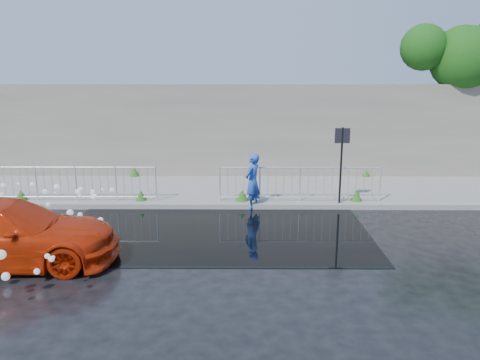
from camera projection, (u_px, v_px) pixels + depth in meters
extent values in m
plane|color=black|center=(193.00, 244.00, 11.49)|extent=(90.00, 90.00, 0.00)
cube|color=gray|center=(208.00, 190.00, 16.34)|extent=(30.00, 4.00, 0.15)
cube|color=gray|center=(203.00, 206.00, 14.39)|extent=(30.00, 0.25, 0.16)
cube|color=#6E665C|center=(211.00, 130.00, 18.07)|extent=(30.00, 0.60, 3.50)
cube|color=black|center=(216.00, 230.00, 12.46)|extent=(8.00, 5.00, 0.01)
cylinder|color=black|center=(341.00, 168.00, 14.20)|extent=(0.06, 0.06, 2.50)
cube|color=black|center=(342.00, 136.00, 13.97)|extent=(0.45, 0.04, 0.45)
cylinder|color=#332114|center=(460.00, 113.00, 18.84)|extent=(0.36, 0.36, 5.00)
sphere|color=#17370D|center=(463.00, 58.00, 17.59)|extent=(2.45, 2.45, 2.45)
sphere|color=#17370D|center=(424.00, 47.00, 17.50)|extent=(1.74, 1.74, 1.74)
cylinder|color=silver|center=(156.00, 184.00, 14.60)|extent=(0.05, 0.05, 1.10)
cylinder|color=silver|center=(75.00, 167.00, 14.50)|extent=(5.00, 0.04, 0.04)
cylinder|color=silver|center=(77.00, 197.00, 14.72)|extent=(5.00, 0.04, 0.04)
cylinder|color=silver|center=(220.00, 184.00, 14.59)|extent=(0.05, 0.05, 1.10)
cylinder|color=silver|center=(380.00, 184.00, 14.56)|extent=(0.05, 0.05, 1.10)
cylinder|color=silver|center=(300.00, 168.00, 14.46)|extent=(5.00, 0.04, 0.04)
cylinder|color=silver|center=(299.00, 197.00, 14.67)|extent=(5.00, 0.04, 0.04)
cone|color=#1E5516|center=(21.00, 195.00, 14.77)|extent=(0.40, 0.40, 0.33)
cone|color=#1E5516|center=(141.00, 195.00, 14.74)|extent=(0.36, 0.36, 0.32)
cone|color=#1E5516|center=(242.00, 195.00, 14.72)|extent=(0.44, 0.44, 0.34)
cone|color=#1E5516|center=(356.00, 195.00, 14.70)|extent=(0.38, 0.38, 0.34)
cone|color=#1E5516|center=(134.00, 172.00, 18.15)|extent=(0.42, 0.42, 0.35)
cone|color=#1E5516|center=(366.00, 173.00, 18.11)|extent=(0.34, 0.34, 0.25)
sphere|color=white|center=(70.00, 213.00, 11.79)|extent=(0.17, 0.17, 0.17)
sphere|color=white|center=(48.00, 205.00, 12.32)|extent=(0.12, 0.12, 0.12)
sphere|color=white|center=(5.00, 210.00, 11.80)|extent=(0.08, 0.08, 0.08)
sphere|color=white|center=(80.00, 238.00, 10.98)|extent=(0.08, 0.08, 0.08)
sphere|color=white|center=(33.00, 184.00, 13.15)|extent=(0.14, 0.14, 0.14)
sphere|color=white|center=(102.00, 189.00, 12.97)|extent=(0.07, 0.07, 0.07)
sphere|color=white|center=(95.00, 196.00, 12.64)|extent=(0.10, 0.10, 0.10)
sphere|color=white|center=(2.00, 194.00, 12.55)|extent=(0.10, 0.10, 0.10)
sphere|color=white|center=(45.00, 192.00, 12.60)|extent=(0.14, 0.14, 0.14)
sphere|color=white|center=(18.00, 184.00, 13.04)|extent=(0.07, 0.07, 0.07)
sphere|color=white|center=(57.00, 187.00, 12.79)|extent=(0.16, 0.16, 0.16)
sphere|color=white|center=(0.00, 215.00, 11.73)|extent=(0.08, 0.08, 0.08)
sphere|color=white|center=(93.00, 191.00, 12.55)|extent=(0.11, 0.11, 0.11)
sphere|color=white|center=(78.00, 192.00, 12.79)|extent=(0.15, 0.15, 0.15)
sphere|color=white|center=(88.00, 218.00, 11.73)|extent=(0.10, 0.10, 0.10)
sphere|color=white|center=(80.00, 196.00, 12.65)|extent=(0.10, 0.10, 0.10)
sphere|color=white|center=(21.00, 238.00, 11.01)|extent=(0.07, 0.07, 0.07)
sphere|color=white|center=(112.00, 190.00, 12.60)|extent=(0.13, 0.13, 0.13)
sphere|color=white|center=(3.00, 185.00, 13.31)|extent=(0.13, 0.13, 0.13)
sphere|color=white|center=(80.00, 215.00, 11.85)|extent=(0.13, 0.13, 0.13)
sphere|color=white|center=(92.00, 193.00, 12.85)|extent=(0.08, 0.08, 0.08)
sphere|color=white|center=(12.00, 212.00, 11.94)|extent=(0.13, 0.13, 0.13)
sphere|color=white|center=(100.00, 220.00, 11.69)|extent=(0.15, 0.15, 0.15)
sphere|color=white|center=(60.00, 239.00, 11.29)|extent=(0.11, 0.11, 0.11)
sphere|color=white|center=(28.00, 234.00, 11.26)|extent=(0.08, 0.08, 0.08)
sphere|color=white|center=(80.00, 189.00, 12.75)|extent=(0.10, 0.10, 0.10)
sphere|color=white|center=(9.00, 206.00, 12.14)|extent=(0.08, 0.08, 0.08)
sphere|color=white|center=(55.00, 193.00, 12.91)|extent=(0.07, 0.07, 0.07)
sphere|color=white|center=(11.00, 212.00, 11.85)|extent=(0.11, 0.11, 0.11)
sphere|color=white|center=(94.00, 197.00, 12.52)|extent=(0.17, 0.17, 0.17)
sphere|color=white|center=(51.00, 259.00, 8.40)|extent=(0.11, 0.11, 0.11)
sphere|color=white|center=(53.00, 257.00, 8.80)|extent=(0.06, 0.06, 0.06)
sphere|color=white|center=(1.00, 255.00, 8.34)|extent=(0.18, 0.18, 0.18)
sphere|color=white|center=(6.00, 276.00, 9.24)|extent=(0.17, 0.17, 0.17)
sphere|color=white|center=(47.00, 256.00, 8.39)|extent=(0.10, 0.10, 0.10)
sphere|color=white|center=(37.00, 271.00, 9.28)|extent=(0.13, 0.13, 0.13)
imported|color=red|center=(4.00, 233.00, 10.14)|extent=(4.98, 2.26, 1.41)
imported|color=blue|center=(253.00, 181.00, 14.21)|extent=(0.67, 0.75, 1.72)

